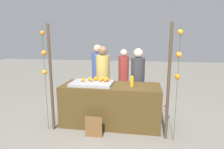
{
  "coord_description": "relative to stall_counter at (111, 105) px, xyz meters",
  "views": [
    {
      "loc": [
        0.67,
        -3.86,
        1.85
      ],
      "look_at": [
        0.0,
        0.15,
        1.08
      ],
      "focal_mm": 30.28,
      "sensor_mm": 36.0,
      "label": 1
    }
  ],
  "objects": [
    {
      "name": "ground_plane",
      "position": [
        0.0,
        0.0,
        -0.44
      ],
      "size": [
        24.0,
        24.0,
        0.0
      ],
      "primitive_type": "plane",
      "color": "gray"
    },
    {
      "name": "orange_tray",
      "position": [
        -0.4,
        -0.04,
        0.47
      ],
      "size": [
        0.88,
        0.59,
        0.06
      ],
      "primitive_type": "cube",
      "color": "#9EA0A5",
      "rests_on": "stall_counter"
    },
    {
      "name": "canopy_post_left",
      "position": [
        -1.13,
        -0.45,
        0.63
      ],
      "size": [
        0.06,
        0.06,
        2.13
      ],
      "primitive_type": "cylinder",
      "color": "#473828",
      "rests_on": "ground_plane"
    },
    {
      "name": "canopy_post_right",
      "position": [
        1.13,
        -0.45,
        0.63
      ],
      "size": [
        0.06,
        0.06,
        2.13
      ],
      "primitive_type": "cylinder",
      "color": "#473828",
      "rests_on": "ground_plane"
    },
    {
      "name": "juice_bottle",
      "position": [
        0.45,
        -0.03,
        0.54
      ],
      "size": [
        0.07,
        0.07,
        0.22
      ],
      "color": "orange",
      "rests_on": "stall_counter"
    },
    {
      "name": "orange_8",
      "position": [
        -0.49,
        0.07,
        0.54
      ],
      "size": [
        0.08,
        0.08,
        0.08
      ],
      "primitive_type": "sphere",
      "color": "orange",
      "rests_on": "orange_tray"
    },
    {
      "name": "orange_3",
      "position": [
        -0.13,
        0.15,
        0.54
      ],
      "size": [
        0.08,
        0.08,
        0.08
      ],
      "primitive_type": "sphere",
      "color": "orange",
      "rests_on": "orange_tray"
    },
    {
      "name": "vendor_left",
      "position": [
        -0.32,
        0.67,
        0.34
      ],
      "size": [
        0.34,
        0.34,
        1.68
      ],
      "color": "tan",
      "rests_on": "ground_plane"
    },
    {
      "name": "orange_7",
      "position": [
        -0.43,
        0.01,
        0.54
      ],
      "size": [
        0.08,
        0.08,
        0.08
      ],
      "primitive_type": "sphere",
      "color": "orange",
      "rests_on": "orange_tray"
    },
    {
      "name": "orange_2",
      "position": [
        -0.61,
        -0.04,
        0.54
      ],
      "size": [
        0.08,
        0.08,
        0.08
      ],
      "primitive_type": "sphere",
      "color": "orange",
      "rests_on": "orange_tray"
    },
    {
      "name": "chalkboard_sign",
      "position": [
        -0.22,
        -0.63,
        -0.24
      ],
      "size": [
        0.33,
        0.03,
        0.43
      ],
      "color": "brown",
      "rests_on": "ground_plane"
    },
    {
      "name": "stall_counter",
      "position": [
        0.0,
        0.0,
        0.0
      ],
      "size": [
        2.09,
        0.83,
        0.88
      ],
      "primitive_type": "cube",
      "color": "#4C3819",
      "rests_on": "ground_plane"
    },
    {
      "name": "orange_1",
      "position": [
        -0.09,
        0.1,
        0.54
      ],
      "size": [
        0.08,
        0.08,
        0.08
      ],
      "primitive_type": "sphere",
      "color": "orange",
      "rests_on": "orange_tray"
    },
    {
      "name": "garland_strand_left",
      "position": [
        -1.23,
        -0.48,
        1.07
      ],
      "size": [
        0.11,
        0.1,
        2.06
      ],
      "color": "#2D4C23",
      "rests_on": "ground_plane"
    },
    {
      "name": "orange_6",
      "position": [
        -0.24,
        0.04,
        0.54
      ],
      "size": [
        0.08,
        0.08,
        0.08
      ],
      "primitive_type": "sphere",
      "color": "orange",
      "rests_on": "orange_tray"
    },
    {
      "name": "vendor_right",
      "position": [
        0.55,
        0.64,
        0.32
      ],
      "size": [
        0.33,
        0.33,
        1.63
      ],
      "color": "#333338",
      "rests_on": "ground_plane"
    },
    {
      "name": "crowd_person_1",
      "position": [
        0.09,
        1.71,
        0.28
      ],
      "size": [
        0.31,
        0.31,
        1.55
      ],
      "color": "maroon",
      "rests_on": "ground_plane"
    },
    {
      "name": "crowd_person_0",
      "position": [
        -0.62,
        1.4,
        0.35
      ],
      "size": [
        0.34,
        0.34,
        1.69
      ],
      "color": "#384C8C",
      "rests_on": "ground_plane"
    },
    {
      "name": "garland_strand_right",
      "position": [
        1.26,
        -0.51,
        1.09
      ],
      "size": [
        0.1,
        0.11,
        2.06
      ],
      "color": "#2D4C23",
      "rests_on": "ground_plane"
    },
    {
      "name": "orange_5",
      "position": [
        -0.21,
        0.14,
        0.54
      ],
      "size": [
        0.08,
        0.08,
        0.08
      ],
      "primitive_type": "sphere",
      "color": "orange",
      "rests_on": "orange_tray"
    },
    {
      "name": "orange_4",
      "position": [
        -0.36,
        0.11,
        0.54
      ],
      "size": [
        0.09,
        0.09,
        0.09
      ],
      "primitive_type": "sphere",
      "color": "orange",
      "rests_on": "orange_tray"
    },
    {
      "name": "orange_0",
      "position": [
        -0.12,
        0.01,
        0.54
      ],
      "size": [
        0.09,
        0.09,
        0.09
      ],
      "primitive_type": "sphere",
      "color": "orange",
      "rests_on": "orange_tray"
    }
  ]
}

